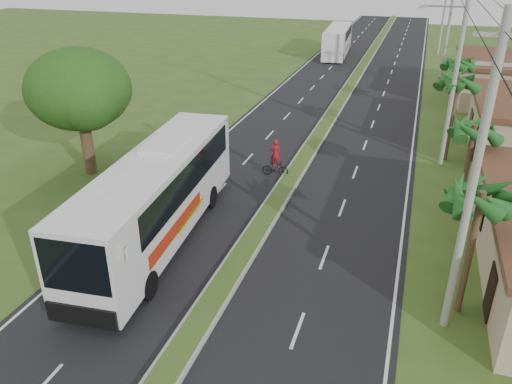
% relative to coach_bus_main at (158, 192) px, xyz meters
% --- Properties ---
extents(ground, '(180.00, 180.00, 0.00)m').
position_rel_coach_bus_main_xyz_m(ground, '(4.17, -4.32, -2.43)').
color(ground, '#3A511D').
rests_on(ground, ground).
extents(road_asphalt, '(14.00, 160.00, 0.02)m').
position_rel_coach_bus_main_xyz_m(road_asphalt, '(4.17, 15.68, -2.42)').
color(road_asphalt, black).
rests_on(road_asphalt, ground).
extents(median_strip, '(1.20, 160.00, 0.18)m').
position_rel_coach_bus_main_xyz_m(median_strip, '(4.17, 15.68, -2.33)').
color(median_strip, gray).
rests_on(median_strip, ground).
extents(lane_edge_left, '(0.12, 160.00, 0.01)m').
position_rel_coach_bus_main_xyz_m(lane_edge_left, '(-2.53, 15.68, -2.43)').
color(lane_edge_left, silver).
rests_on(lane_edge_left, ground).
extents(lane_edge_right, '(0.12, 160.00, 0.01)m').
position_rel_coach_bus_main_xyz_m(lane_edge_right, '(10.87, 15.68, -2.43)').
color(lane_edge_right, silver).
rests_on(lane_edge_right, ground).
extents(shop_far, '(8.60, 11.60, 3.82)m').
position_rel_coach_bus_main_xyz_m(shop_far, '(18.17, 31.68, -0.50)').
color(shop_far, tan).
rests_on(shop_far, ground).
extents(palm_verge_a, '(2.40, 2.40, 5.45)m').
position_rel_coach_bus_main_xyz_m(palm_verge_a, '(13.17, -1.32, 2.31)').
color(palm_verge_a, '#473321').
rests_on(palm_verge_a, ground).
extents(palm_verge_b, '(2.40, 2.40, 5.05)m').
position_rel_coach_bus_main_xyz_m(palm_verge_b, '(13.57, 7.68, 1.93)').
color(palm_verge_b, '#473321').
rests_on(palm_verge_b, ground).
extents(palm_verge_c, '(2.40, 2.40, 5.85)m').
position_rel_coach_bus_main_xyz_m(palm_verge_c, '(12.97, 14.68, 2.69)').
color(palm_verge_c, '#473321').
rests_on(palm_verge_c, ground).
extents(palm_verge_d, '(2.40, 2.40, 5.25)m').
position_rel_coach_bus_main_xyz_m(palm_verge_d, '(13.47, 23.68, 2.12)').
color(palm_verge_d, '#473321').
rests_on(palm_verge_d, ground).
extents(shade_tree, '(6.30, 6.00, 7.54)m').
position_rel_coach_bus_main_xyz_m(shade_tree, '(-7.95, 5.70, 2.60)').
color(shade_tree, '#473321').
rests_on(shade_tree, ground).
extents(utility_pole_a, '(1.60, 0.28, 11.00)m').
position_rel_coach_bus_main_xyz_m(utility_pole_a, '(12.67, -2.32, 3.24)').
color(utility_pole_a, gray).
rests_on(utility_pole_a, ground).
extents(utility_pole_b, '(3.20, 0.28, 12.00)m').
position_rel_coach_bus_main_xyz_m(utility_pole_b, '(12.64, 13.68, 3.83)').
color(utility_pole_b, gray).
rests_on(utility_pole_b, ground).
extents(utility_pole_c, '(1.60, 0.28, 11.00)m').
position_rel_coach_bus_main_xyz_m(utility_pole_c, '(12.67, 33.68, 3.24)').
color(utility_pole_c, gray).
rests_on(utility_pole_c, ground).
extents(utility_pole_d, '(1.60, 0.28, 10.50)m').
position_rel_coach_bus_main_xyz_m(utility_pole_d, '(12.67, 53.68, 2.99)').
color(utility_pole_d, gray).
rests_on(utility_pole_d, ground).
extents(coach_bus_main, '(3.99, 13.86, 4.42)m').
position_rel_coach_bus_main_xyz_m(coach_bus_main, '(0.00, 0.00, 0.00)').
color(coach_bus_main, silver).
rests_on(coach_bus_main, ground).
extents(coach_bus_far, '(3.41, 12.25, 3.53)m').
position_rel_coach_bus_main_xyz_m(coach_bus_far, '(-0.03, 49.04, -0.43)').
color(coach_bus_far, white).
rests_on(coach_bus_far, ground).
extents(motorcyclist, '(1.63, 0.59, 2.32)m').
position_rel_coach_bus_main_xyz_m(motorcyclist, '(3.10, 8.69, -1.56)').
color(motorcyclist, black).
rests_on(motorcyclist, ground).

